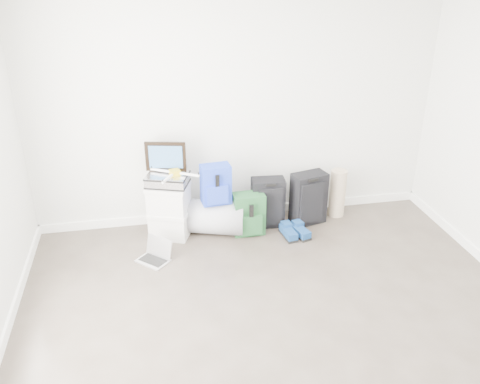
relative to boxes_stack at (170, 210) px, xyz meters
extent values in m
plane|color=#383029|center=(0.80, -2.18, -0.31)|extent=(5.00, 5.00, 0.00)
cube|color=silver|center=(0.80, 0.32, 1.04)|extent=(4.50, 0.02, 2.70)
cube|color=white|center=(0.80, 0.31, -0.26)|extent=(4.50, 0.02, 0.10)
cube|color=silver|center=(0.00, 0.00, -0.17)|extent=(0.50, 0.45, 0.26)
cube|color=silver|center=(0.00, 0.00, -0.02)|extent=(0.52, 0.48, 0.04)
cube|color=silver|center=(0.00, 0.00, 0.13)|extent=(0.50, 0.45, 0.26)
cube|color=silver|center=(0.00, 0.00, 0.28)|extent=(0.52, 0.48, 0.04)
cube|color=#B2B2B7|center=(0.00, 0.00, 0.36)|extent=(0.50, 0.43, 0.12)
cube|color=black|center=(0.00, 0.10, 0.59)|extent=(0.43, 0.12, 0.32)
cube|color=#23588D|center=(0.00, 0.08, 0.59)|extent=(0.35, 0.09, 0.25)
cube|color=gold|center=(0.08, -0.02, 0.45)|extent=(0.12, 0.12, 0.05)
cube|color=white|center=(0.15, 0.10, 0.45)|extent=(0.16, 0.25, 0.02)
cube|color=white|center=(-0.04, 0.05, 0.45)|extent=(0.25, 0.16, 0.02)
cube|color=white|center=(0.01, -0.14, 0.45)|extent=(0.16, 0.25, 0.02)
cube|color=white|center=(0.20, -0.09, 0.45)|extent=(0.25, 0.16, 0.02)
cylinder|color=gray|center=(0.50, -0.04, -0.12)|extent=(0.71, 0.56, 0.38)
cube|color=#1C44B8|center=(0.50, -0.06, 0.29)|extent=(0.33, 0.21, 0.43)
cube|color=#1C44B8|center=(0.50, -0.16, 0.22)|extent=(0.23, 0.08, 0.21)
cube|color=black|center=(1.10, 0.02, -0.02)|extent=(0.38, 0.24, 0.57)
cube|color=black|center=(1.10, -0.10, -0.02)|extent=(0.28, 0.05, 0.45)
cube|color=black|center=(1.10, -0.09, 0.24)|extent=(0.11, 0.03, 0.02)
cube|color=#163E20|center=(0.85, -0.12, -0.07)|extent=(0.34, 0.21, 0.47)
cube|color=#163E20|center=(0.85, -0.23, -0.15)|extent=(0.25, 0.07, 0.23)
cube|color=black|center=(1.57, 0.00, 0.00)|extent=(0.43, 0.31, 0.60)
cube|color=black|center=(1.57, -0.13, 0.00)|extent=(0.29, 0.10, 0.48)
cube|color=black|center=(1.57, -0.12, 0.27)|extent=(0.13, 0.06, 0.03)
cube|color=black|center=(1.26, -0.30, -0.29)|extent=(0.15, 0.31, 0.03)
cube|color=#17488B|center=(1.26, -0.30, -0.24)|extent=(0.14, 0.30, 0.07)
cube|color=black|center=(1.39, -0.30, -0.29)|extent=(0.20, 0.32, 0.03)
cube|color=#17488B|center=(1.39, -0.30, -0.24)|extent=(0.19, 0.30, 0.07)
cylinder|color=tan|center=(1.96, 0.10, -0.02)|extent=(0.19, 0.19, 0.57)
cube|color=silver|center=(-0.22, -0.51, -0.30)|extent=(0.38, 0.37, 0.01)
cube|color=black|center=(-0.22, -0.51, -0.29)|extent=(0.30, 0.29, 0.00)
cube|color=black|center=(-0.15, -0.43, -0.19)|extent=(0.23, 0.22, 0.21)
camera|label=1|loc=(-0.19, -4.93, 2.56)|focal=38.00mm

